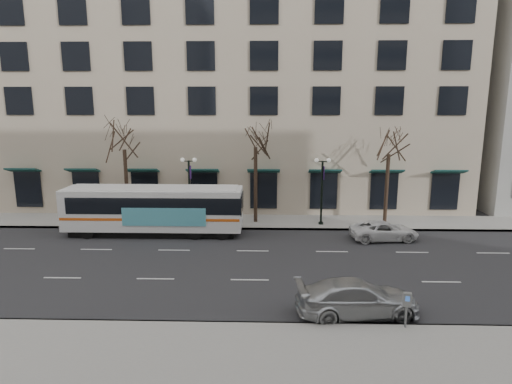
{
  "coord_description": "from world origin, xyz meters",
  "views": [
    {
      "loc": [
        0.91,
        -23.43,
        8.97
      ],
      "look_at": [
        0.24,
        1.33,
        4.0
      ],
      "focal_mm": 30.0,
      "sensor_mm": 36.0,
      "label": 1
    }
  ],
  "objects_px": {
    "tree_far_mid": "(256,134)",
    "city_bus": "(155,209)",
    "lamp_post_left": "(190,187)",
    "silver_car": "(357,298)",
    "lamp_post_right": "(322,188)",
    "tree_far_left": "(124,137)",
    "tree_far_right": "(389,141)",
    "pay_station": "(407,302)",
    "white_pickup": "(384,231)"
  },
  "relations": [
    {
      "from": "tree_far_left",
      "to": "city_bus",
      "type": "xyz_separation_m",
      "value": [
        2.95,
        -3.0,
        -4.84
      ]
    },
    {
      "from": "lamp_post_right",
      "to": "city_bus",
      "type": "height_order",
      "value": "lamp_post_right"
    },
    {
      "from": "tree_far_right",
      "to": "lamp_post_right",
      "type": "xyz_separation_m",
      "value": [
        -4.99,
        -0.6,
        -3.48
      ]
    },
    {
      "from": "tree_far_left",
      "to": "lamp_post_right",
      "type": "bearing_deg",
      "value": -2.29
    },
    {
      "from": "tree_far_mid",
      "to": "silver_car",
      "type": "height_order",
      "value": "tree_far_mid"
    },
    {
      "from": "lamp_post_left",
      "to": "lamp_post_right",
      "type": "height_order",
      "value": "same"
    },
    {
      "from": "lamp_post_left",
      "to": "pay_station",
      "type": "height_order",
      "value": "lamp_post_left"
    },
    {
      "from": "tree_far_right",
      "to": "silver_car",
      "type": "distance_m",
      "value": 16.62
    },
    {
      "from": "tree_far_right",
      "to": "lamp_post_right",
      "type": "height_order",
      "value": "tree_far_right"
    },
    {
      "from": "tree_far_left",
      "to": "pay_station",
      "type": "xyz_separation_m",
      "value": [
        16.55,
        -16.1,
        -5.47
      ]
    },
    {
      "from": "city_bus",
      "to": "white_pickup",
      "type": "height_order",
      "value": "city_bus"
    },
    {
      "from": "lamp_post_right",
      "to": "city_bus",
      "type": "xyz_separation_m",
      "value": [
        -12.06,
        -2.4,
        -1.08
      ]
    },
    {
      "from": "city_bus",
      "to": "lamp_post_left",
      "type": "bearing_deg",
      "value": 49.43
    },
    {
      "from": "tree_far_left",
      "to": "white_pickup",
      "type": "relative_size",
      "value": 1.82
    },
    {
      "from": "pay_station",
      "to": "tree_far_mid",
      "type": "bearing_deg",
      "value": 123.22
    },
    {
      "from": "lamp_post_right",
      "to": "tree_far_right",
      "type": "bearing_deg",
      "value": 6.85
    },
    {
      "from": "lamp_post_right",
      "to": "white_pickup",
      "type": "bearing_deg",
      "value": -40.57
    },
    {
      "from": "lamp_post_right",
      "to": "silver_car",
      "type": "height_order",
      "value": "lamp_post_right"
    },
    {
      "from": "tree_far_right",
      "to": "white_pickup",
      "type": "distance_m",
      "value": 7.08
    },
    {
      "from": "silver_car",
      "to": "pay_station",
      "type": "distance_m",
      "value": 2.2
    },
    {
      "from": "tree_far_mid",
      "to": "pay_station",
      "type": "xyz_separation_m",
      "value": [
        6.55,
        -16.1,
        -5.67
      ]
    },
    {
      "from": "white_pickup",
      "to": "pay_station",
      "type": "distance_m",
      "value": 12.41
    },
    {
      "from": "tree_far_mid",
      "to": "lamp_post_left",
      "type": "height_order",
      "value": "tree_far_mid"
    },
    {
      "from": "silver_car",
      "to": "tree_far_left",
      "type": "bearing_deg",
      "value": 38.41
    },
    {
      "from": "tree_far_right",
      "to": "white_pickup",
      "type": "relative_size",
      "value": 1.76
    },
    {
      "from": "tree_far_left",
      "to": "pay_station",
      "type": "bearing_deg",
      "value": -44.21
    },
    {
      "from": "tree_far_left",
      "to": "tree_far_right",
      "type": "relative_size",
      "value": 1.03
    },
    {
      "from": "lamp_post_right",
      "to": "white_pickup",
      "type": "height_order",
      "value": "lamp_post_right"
    },
    {
      "from": "silver_car",
      "to": "pay_station",
      "type": "bearing_deg",
      "value": -134.95
    },
    {
      "from": "tree_far_right",
      "to": "lamp_post_left",
      "type": "relative_size",
      "value": 1.55
    },
    {
      "from": "lamp_post_right",
      "to": "silver_car",
      "type": "distance_m",
      "value": 14.33
    },
    {
      "from": "pay_station",
      "to": "white_pickup",
      "type": "bearing_deg",
      "value": 90.2
    },
    {
      "from": "tree_far_left",
      "to": "tree_far_mid",
      "type": "distance_m",
      "value": 10.0
    },
    {
      "from": "white_pickup",
      "to": "pay_station",
      "type": "height_order",
      "value": "pay_station"
    },
    {
      "from": "lamp_post_right",
      "to": "city_bus",
      "type": "bearing_deg",
      "value": -168.73
    },
    {
      "from": "tree_far_right",
      "to": "silver_car",
      "type": "height_order",
      "value": "tree_far_right"
    },
    {
      "from": "lamp_post_right",
      "to": "white_pickup",
      "type": "relative_size",
      "value": 1.14
    },
    {
      "from": "tree_far_left",
      "to": "city_bus",
      "type": "distance_m",
      "value": 6.41
    },
    {
      "from": "lamp_post_left",
      "to": "silver_car",
      "type": "xyz_separation_m",
      "value": [
        9.85,
        -14.17,
        -2.17
      ]
    },
    {
      "from": "tree_far_mid",
      "to": "city_bus",
      "type": "bearing_deg",
      "value": -156.93
    },
    {
      "from": "tree_far_mid",
      "to": "silver_car",
      "type": "xyz_separation_m",
      "value": [
        4.86,
        -14.77,
        -6.13
      ]
    },
    {
      "from": "tree_far_left",
      "to": "silver_car",
      "type": "xyz_separation_m",
      "value": [
        14.86,
        -14.77,
        -5.92
      ]
    },
    {
      "from": "tree_far_left",
      "to": "tree_far_mid",
      "type": "relative_size",
      "value": 0.98
    },
    {
      "from": "tree_far_left",
      "to": "city_bus",
      "type": "bearing_deg",
      "value": -45.55
    },
    {
      "from": "silver_car",
      "to": "lamp_post_left",
      "type": "bearing_deg",
      "value": 28.05
    },
    {
      "from": "city_bus",
      "to": "pay_station",
      "type": "xyz_separation_m",
      "value": [
        13.61,
        -13.1,
        -0.63
      ]
    },
    {
      "from": "tree_far_left",
      "to": "tree_far_right",
      "type": "distance_m",
      "value": 20.0
    },
    {
      "from": "tree_far_mid",
      "to": "lamp_post_right",
      "type": "xyz_separation_m",
      "value": [
        5.01,
        -0.6,
        -3.96
      ]
    },
    {
      "from": "city_bus",
      "to": "tree_far_left",
      "type": "bearing_deg",
      "value": 134.5
    },
    {
      "from": "lamp_post_right",
      "to": "lamp_post_left",
      "type": "bearing_deg",
      "value": 180.0
    }
  ]
}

